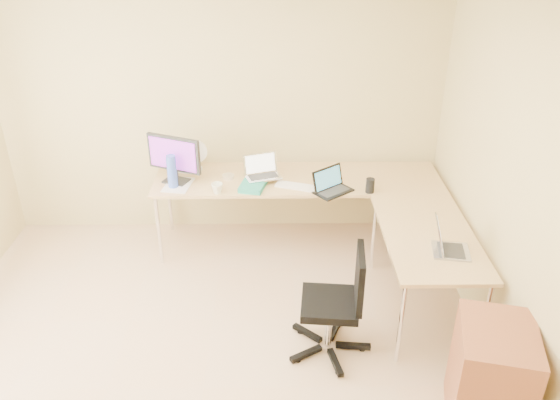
{
  "coord_description": "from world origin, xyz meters",
  "views": [
    {
      "loc": [
        0.5,
        -2.85,
        3.03
      ],
      "look_at": [
        0.55,
        1.1,
        0.9
      ],
      "focal_mm": 36.18,
      "sensor_mm": 36.0,
      "label": 1
    }
  ],
  "objects_px": {
    "monitor": "(174,159)",
    "laptop_center": "(263,167)",
    "water_bottle": "(172,172)",
    "laptop_return": "(453,240)",
    "cabinet": "(490,380)",
    "desk_fan": "(196,156)",
    "mug": "(217,188)",
    "keyboard": "(299,187)",
    "desk_return": "(423,272)",
    "laptop_black": "(334,181)",
    "desk_main": "(297,212)",
    "office_chair": "(330,295)"
  },
  "relations": [
    {
      "from": "monitor",
      "to": "laptop_center",
      "type": "distance_m",
      "value": 0.8
    },
    {
      "from": "water_bottle",
      "to": "laptop_return",
      "type": "bearing_deg",
      "value": -26.1
    },
    {
      "from": "cabinet",
      "to": "desk_fan",
      "type": "bearing_deg",
      "value": 145.27
    },
    {
      "from": "mug",
      "to": "cabinet",
      "type": "relative_size",
      "value": 0.13
    },
    {
      "from": "desk_fan",
      "to": "keyboard",
      "type": "bearing_deg",
      "value": -37.58
    },
    {
      "from": "desk_return",
      "to": "laptop_black",
      "type": "bearing_deg",
      "value": 133.49
    },
    {
      "from": "desk_return",
      "to": "laptop_center",
      "type": "height_order",
      "value": "laptop_center"
    },
    {
      "from": "desk_fan",
      "to": "mug",
      "type": "bearing_deg",
      "value": -79.52
    },
    {
      "from": "desk_main",
      "to": "laptop_black",
      "type": "bearing_deg",
      "value": -43.89
    },
    {
      "from": "desk_main",
      "to": "water_bottle",
      "type": "xyz_separation_m",
      "value": [
        -1.13,
        -0.18,
        0.52
      ]
    },
    {
      "from": "keyboard",
      "to": "laptop_black",
      "type": "bearing_deg",
      "value": 2.32
    },
    {
      "from": "desk_return",
      "to": "keyboard",
      "type": "xyz_separation_m",
      "value": [
        -0.98,
        0.8,
        0.37
      ]
    },
    {
      "from": "desk_return",
      "to": "office_chair",
      "type": "height_order",
      "value": "office_chair"
    },
    {
      "from": "desk_fan",
      "to": "water_bottle",
      "type": "bearing_deg",
      "value": -129.13
    },
    {
      "from": "office_chair",
      "to": "mug",
      "type": "bearing_deg",
      "value": 133.13
    },
    {
      "from": "mug",
      "to": "desk_return",
      "type": "bearing_deg",
      "value": -22.5
    },
    {
      "from": "desk_return",
      "to": "monitor",
      "type": "xyz_separation_m",
      "value": [
        -2.09,
        0.93,
        0.59
      ]
    },
    {
      "from": "desk_main",
      "to": "water_bottle",
      "type": "distance_m",
      "value": 1.25
    },
    {
      "from": "laptop_center",
      "to": "cabinet",
      "type": "bearing_deg",
      "value": -73.3
    },
    {
      "from": "keyboard",
      "to": "desk_fan",
      "type": "relative_size",
      "value": 1.5
    },
    {
      "from": "keyboard",
      "to": "desk_fan",
      "type": "bearing_deg",
      "value": 175.98
    },
    {
      "from": "water_bottle",
      "to": "cabinet",
      "type": "height_order",
      "value": "water_bottle"
    },
    {
      "from": "mug",
      "to": "desk_fan",
      "type": "xyz_separation_m",
      "value": [
        -0.24,
        0.5,
        0.09
      ]
    },
    {
      "from": "keyboard",
      "to": "desk_fan",
      "type": "height_order",
      "value": "desk_fan"
    },
    {
      "from": "keyboard",
      "to": "laptop_return",
      "type": "bearing_deg",
      "value": -25.66
    },
    {
      "from": "desk_main",
      "to": "laptop_center",
      "type": "height_order",
      "value": "laptop_center"
    },
    {
      "from": "laptop_black",
      "to": "laptop_center",
      "type": "bearing_deg",
      "value": 122.87
    },
    {
      "from": "desk_main",
      "to": "water_bottle",
      "type": "bearing_deg",
      "value": -171.1
    },
    {
      "from": "laptop_return",
      "to": "office_chair",
      "type": "height_order",
      "value": "office_chair"
    },
    {
      "from": "desk_fan",
      "to": "laptop_black",
      "type": "bearing_deg",
      "value": -36.1
    },
    {
      "from": "laptop_center",
      "to": "laptop_return",
      "type": "height_order",
      "value": "laptop_center"
    },
    {
      "from": "laptop_return",
      "to": "desk_return",
      "type": "bearing_deg",
      "value": 30.72
    },
    {
      "from": "laptop_center",
      "to": "keyboard",
      "type": "distance_m",
      "value": 0.37
    },
    {
      "from": "monitor",
      "to": "water_bottle",
      "type": "distance_m",
      "value": 0.13
    },
    {
      "from": "desk_main",
      "to": "desk_return",
      "type": "distance_m",
      "value": 1.4
    },
    {
      "from": "keyboard",
      "to": "office_chair",
      "type": "distance_m",
      "value": 1.3
    },
    {
      "from": "mug",
      "to": "water_bottle",
      "type": "relative_size",
      "value": 0.33
    },
    {
      "from": "water_bottle",
      "to": "laptop_black",
      "type": "bearing_deg",
      "value": -4.54
    },
    {
      "from": "laptop_black",
      "to": "office_chair",
      "type": "relative_size",
      "value": 0.37
    },
    {
      "from": "keyboard",
      "to": "mug",
      "type": "xyz_separation_m",
      "value": [
        -0.72,
        -0.1,
        0.04
      ]
    },
    {
      "from": "monitor",
      "to": "laptop_center",
      "type": "bearing_deg",
      "value": 22.98
    },
    {
      "from": "desk_return",
      "to": "laptop_center",
      "type": "distance_m",
      "value": 1.67
    },
    {
      "from": "desk_fan",
      "to": "office_chair",
      "type": "bearing_deg",
      "value": -70.54
    },
    {
      "from": "laptop_center",
      "to": "cabinet",
      "type": "xyz_separation_m",
      "value": [
        1.45,
        -2.07,
        -0.52
      ]
    },
    {
      "from": "laptop_center",
      "to": "laptop_black",
      "type": "relative_size",
      "value": 0.95
    },
    {
      "from": "laptop_black",
      "to": "water_bottle",
      "type": "xyz_separation_m",
      "value": [
        -1.43,
        0.11,
        0.05
      ]
    },
    {
      "from": "desk_fan",
      "to": "office_chair",
      "type": "xyz_separation_m",
      "value": [
        1.13,
        -1.66,
        -0.37
      ]
    },
    {
      "from": "laptop_center",
      "to": "office_chair",
      "type": "bearing_deg",
      "value": -88.49
    },
    {
      "from": "laptop_black",
      "to": "laptop_return",
      "type": "xyz_separation_m",
      "value": [
        0.77,
        -0.97,
        -0.0
      ]
    },
    {
      "from": "desk_return",
      "to": "desk_fan",
      "type": "distance_m",
      "value": 2.33
    }
  ]
}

